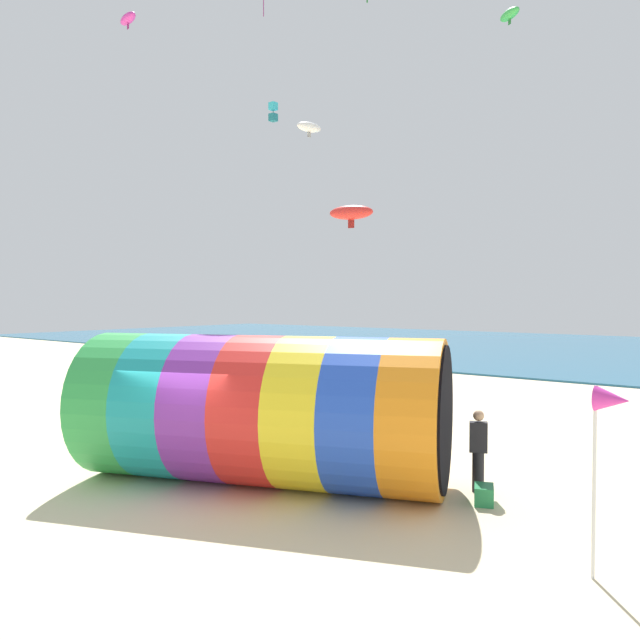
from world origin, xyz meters
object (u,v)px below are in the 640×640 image
Objects in this scene: kite_red_parafoil at (351,213)px; beach_flag at (610,409)px; kite_white_parafoil at (309,127)px; cooler_box at (484,495)px; giant_inflatable_tube at (263,410)px; kite_green_parafoil at (510,14)px; kite_handler at (478,450)px; kite_magenta_parafoil at (128,19)px; kite_cyan_box at (273,112)px.

kite_red_parafoil reaches higher than beach_flag.
cooler_box is (8.74, -5.29, -9.66)m from kite_white_parafoil.
kite_green_parafoil reaches higher than giant_inflatable_tube.
kite_white_parafoil reaches higher than giant_inflatable_tube.
kite_magenta_parafoil reaches higher than kite_handler.
kite_cyan_box is at bearing 150.39° from cooler_box.
kite_white_parafoil is at bearing -119.57° from kite_green_parafoil.
kite_handler is (3.86, 2.34, -0.73)m from giant_inflatable_tube.
kite_green_parafoil reaches higher than kite_handler.
kite_magenta_parafoil is at bearing 169.82° from cooler_box.
kite_green_parafoil is at bearing 110.14° from cooler_box.
kite_magenta_parafoil reaches higher than kite_red_parafoil.
cooler_box is at bearing -69.86° from kite_green_parafoil.
beach_flag is (11.48, -7.37, -7.40)m from kite_white_parafoil.
giant_inflatable_tube is at bearing -48.45° from kite_cyan_box.
kite_magenta_parafoil reaches higher than cooler_box.
beach_flag is (10.10, -7.92, -4.43)m from kite_red_parafoil.
kite_green_parafoil reaches higher than cooler_box.
kite_red_parafoil is 13.58m from beach_flag.
kite_magenta_parafoil is 0.73× the size of kite_red_parafoil.
kite_red_parafoil is at bearing 21.57° from kite_white_parafoil.
beach_flag is at bearing -14.94° from kite_magenta_parafoil.
kite_handler is 1.58× the size of kite_white_parafoil.
beach_flag is at bearing -32.70° from kite_white_parafoil.
kite_magenta_parafoil is 2.28× the size of cooler_box.
beach_flag is at bearing -31.16° from kite_cyan_box.
kite_red_parafoil is 3.13× the size of cooler_box.
kite_green_parafoil is (10.87, 9.79, 0.56)m from kite_magenta_parafoil.
kite_magenta_parafoil is at bearing -137.98° from kite_green_parafoil.
kite_magenta_parafoil reaches higher than kite_cyan_box.
kite_magenta_parafoil is 14.64m from kite_green_parafoil.
kite_red_parafoil is at bearing 20.65° from kite_magenta_parafoil.
kite_cyan_box is at bearing 152.01° from kite_handler.
kite_handler is at bearing -27.99° from kite_cyan_box.
giant_inflatable_tube is 7.02× the size of kite_magenta_parafoil.
kite_handler is at bearing 31.20° from giant_inflatable_tube.
kite_cyan_box is 0.28× the size of beach_flag.
beach_flag is at bearing -37.19° from cooler_box.
cooler_box is (11.62, -6.60, -11.02)m from kite_cyan_box.
giant_inflatable_tube is 4.93× the size of kite_handler.
kite_white_parafoil is (2.88, -1.31, -1.36)m from kite_cyan_box.
giant_inflatable_tube is 9.70m from kite_red_parafoil.
kite_white_parafoil reaches higher than cooler_box.
kite_red_parafoil reaches higher than kite_handler.
cooler_box is at bearing -31.19° from kite_white_parafoil.
kite_white_parafoil reaches higher than kite_handler.
kite_green_parafoil is at bearing 67.80° from kite_red_parafoil.
kite_green_parafoil is 20.01m from cooler_box.
kite_magenta_parafoil is 0.98× the size of kite_green_parafoil.
kite_red_parafoil reaches higher than giant_inflatable_tube.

